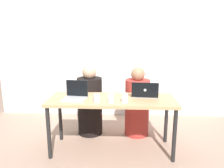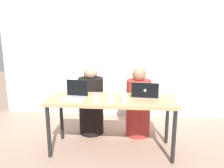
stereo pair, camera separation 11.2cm
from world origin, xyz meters
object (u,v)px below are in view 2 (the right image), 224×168
Objects in this scene: person_on_right at (138,106)px; laptop_front_left at (75,95)px; water_glass_right at (124,99)px; laptop_back_right at (145,94)px; water_glass_center at (110,99)px; water_glass_left at (96,99)px; person_on_left at (91,104)px.

laptop_front_left is at bearing 47.68° from person_on_right.
water_glass_right is at bearing 88.16° from person_on_right.
laptop_back_right reaches higher than water_glass_right.
water_glass_left is at bearing 174.57° from water_glass_center.
laptop_back_right is 3.64× the size of water_glass_left.
laptop_front_left is at bearing 168.64° from water_glass_right.
person_on_left is 1.02× the size of person_on_right.
laptop_front_left is at bearing 163.12° from water_glass_center.
person_on_right reaches higher than water_glass_left.
water_glass_right is (0.17, 0.01, 0.00)m from water_glass_center.
water_glass_center is (0.37, -0.68, 0.29)m from person_on_left.
laptop_front_left reaches higher than laptop_back_right.
person_on_left is 0.73m from person_on_right.
person_on_right is 2.94× the size of laptop_back_right.
water_glass_center is (-0.37, -0.68, 0.30)m from person_on_right.
person_on_right is 0.91m from water_glass_left.
person_on_right is at bearing 50.78° from water_glass_left.
laptop_front_left is 2.96× the size of water_glass_center.
water_glass_center is at bearing 115.81° from person_on_left.
laptop_back_right is 0.91m from laptop_front_left.
laptop_back_right reaches higher than water_glass_left.
person_on_right is 10.70× the size of water_glass_left.
person_on_left is at bearing -22.31° from laptop_back_right.
water_glass_left is at bearing -17.56° from laptop_front_left.
laptop_front_left is 2.74× the size of water_glass_right.
laptop_front_left is 0.65m from water_glass_right.
water_glass_left is (-0.18, 0.02, -0.00)m from water_glass_center.
person_on_left is 10.38× the size of water_glass_center.
person_on_right is 3.42× the size of laptop_front_left.
laptop_back_right is at bearing 44.12° from water_glass_right.
laptop_front_left is at bearing 156.65° from water_glass_left.
person_on_left is 0.75m from water_glass_left.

